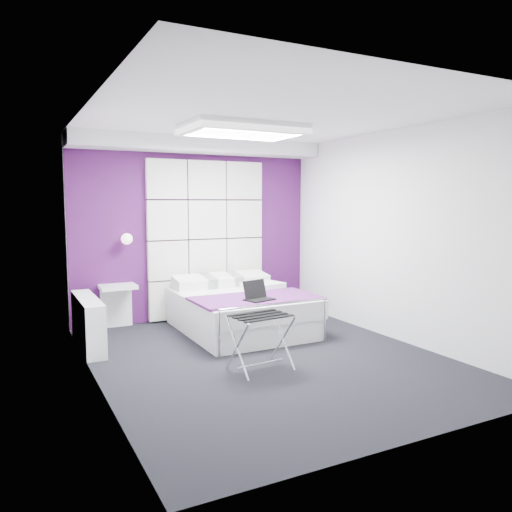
# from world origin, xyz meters

# --- Properties ---
(floor) EXTENTS (4.40, 4.40, 0.00)m
(floor) POSITION_xyz_m (0.00, 0.00, 0.00)
(floor) COLOR black
(floor) RESTS_ON ground
(ceiling) EXTENTS (4.40, 4.40, 0.00)m
(ceiling) POSITION_xyz_m (0.00, 0.00, 2.60)
(ceiling) COLOR white
(ceiling) RESTS_ON wall_back
(wall_back) EXTENTS (3.60, 0.00, 3.60)m
(wall_back) POSITION_xyz_m (0.00, 2.20, 1.30)
(wall_back) COLOR silver
(wall_back) RESTS_ON floor
(wall_left) EXTENTS (0.00, 4.40, 4.40)m
(wall_left) POSITION_xyz_m (-1.80, 0.00, 1.30)
(wall_left) COLOR silver
(wall_left) RESTS_ON floor
(wall_right) EXTENTS (0.00, 4.40, 4.40)m
(wall_right) POSITION_xyz_m (1.80, 0.00, 1.30)
(wall_right) COLOR silver
(wall_right) RESTS_ON floor
(accent_wall) EXTENTS (3.58, 0.02, 2.58)m
(accent_wall) POSITION_xyz_m (0.00, 2.19, 1.30)
(accent_wall) COLOR #411046
(accent_wall) RESTS_ON wall_back
(soffit) EXTENTS (3.58, 0.50, 0.20)m
(soffit) POSITION_xyz_m (0.00, 1.95, 2.50)
(soffit) COLOR white
(soffit) RESTS_ON wall_back
(headboard) EXTENTS (1.80, 0.08, 2.30)m
(headboard) POSITION_xyz_m (0.15, 2.14, 1.17)
(headboard) COLOR silver
(headboard) RESTS_ON wall_back
(skylight) EXTENTS (1.36, 0.86, 0.12)m
(skylight) POSITION_xyz_m (0.00, 0.60, 2.55)
(skylight) COLOR white
(skylight) RESTS_ON ceiling
(wall_lamp) EXTENTS (0.15, 0.15, 0.15)m
(wall_lamp) POSITION_xyz_m (-1.05, 2.06, 1.22)
(wall_lamp) COLOR white
(wall_lamp) RESTS_ON wall_back
(radiator) EXTENTS (0.22, 1.20, 0.60)m
(radiator) POSITION_xyz_m (-1.69, 1.30, 0.30)
(radiator) COLOR white
(radiator) RESTS_ON floor
(bed) EXTENTS (1.56, 1.88, 0.67)m
(bed) POSITION_xyz_m (0.24, 1.20, 0.28)
(bed) COLOR white
(bed) RESTS_ON floor
(nightstand) EXTENTS (0.47, 0.37, 0.05)m
(nightstand) POSITION_xyz_m (-1.19, 2.02, 0.58)
(nightstand) COLOR white
(nightstand) RESTS_ON wall_back
(luggage_rack) EXTENTS (0.58, 0.43, 0.57)m
(luggage_rack) POSITION_xyz_m (-0.24, -0.32, 0.29)
(luggage_rack) COLOR silver
(luggage_rack) RESTS_ON floor
(laptop) EXTENTS (0.34, 0.24, 0.24)m
(laptop) POSITION_xyz_m (0.19, 0.58, 0.59)
(laptop) COLOR black
(laptop) RESTS_ON bed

